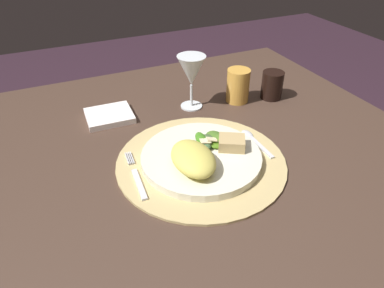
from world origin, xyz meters
TOP-DOWN VIEW (x-y plane):
  - dining_table at (0.00, 0.00)m, footprint 1.12×0.99m
  - placemat at (-0.02, -0.08)m, footprint 0.39×0.39m
  - dinner_plate at (-0.02, -0.08)m, footprint 0.27×0.27m
  - pasta_serving at (-0.05, -0.12)m, footprint 0.09×0.14m
  - salad_greens at (0.02, -0.05)m, footprint 0.07×0.08m
  - bread_piece at (0.06, -0.09)m, footprint 0.08×0.07m
  - fork at (-0.17, -0.08)m, footprint 0.02×0.17m
  - spoon at (0.13, -0.06)m, footprint 0.02×0.13m
  - napkin at (-0.16, 0.20)m, footprint 0.13×0.11m
  - wine_glass at (0.07, 0.17)m, footprint 0.08×0.08m
  - amber_tumbler at (0.21, 0.14)m, footprint 0.07×0.07m
  - dark_tumbler at (0.31, 0.12)m, footprint 0.06×0.06m

SIDE VIEW (x-z plane):
  - dining_table at x=0.00m, z-range 0.20..0.90m
  - placemat at x=-0.02m, z-range 0.70..0.71m
  - napkin at x=-0.16m, z-range 0.70..0.72m
  - fork at x=-0.17m, z-range 0.71..0.72m
  - spoon at x=0.13m, z-range 0.71..0.72m
  - dinner_plate at x=-0.02m, z-range 0.71..0.73m
  - salad_greens at x=0.02m, z-range 0.73..0.75m
  - bread_piece at x=0.06m, z-range 0.73..0.75m
  - dark_tumbler at x=0.31m, z-range 0.70..0.79m
  - pasta_serving at x=-0.05m, z-range 0.73..0.77m
  - amber_tumbler at x=0.21m, z-range 0.70..0.80m
  - wine_glass at x=0.07m, z-range 0.74..0.89m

